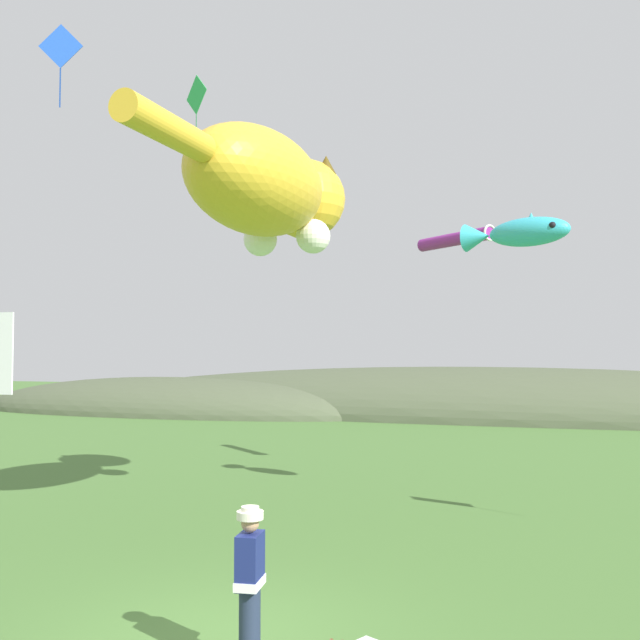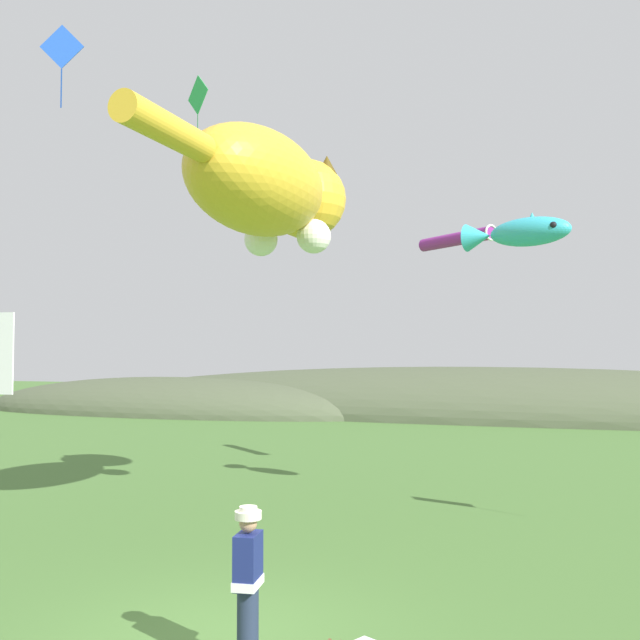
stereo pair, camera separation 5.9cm
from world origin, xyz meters
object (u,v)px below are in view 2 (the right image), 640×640
at_px(kite_giant_cat, 269,189).
at_px(festival_attendant, 248,581).
at_px(kite_fish_windsock, 518,233).
at_px(kite_diamond_blue, 62,48).
at_px(kite_tube_streamer, 457,239).
at_px(kite_diamond_green, 198,96).

bearing_deg(kite_giant_cat, festival_attendant, -69.55).
distance_m(kite_fish_windsock, kite_diamond_blue, 11.06).
distance_m(kite_tube_streamer, kite_diamond_blue, 10.90).
height_order(kite_diamond_blue, kite_diamond_green, kite_diamond_green).
bearing_deg(kite_diamond_blue, kite_giant_cat, 2.71).
distance_m(festival_attendant, kite_tube_streamer, 13.44).
xyz_separation_m(kite_fish_windsock, kite_diamond_green, (-9.15, 2.45, 4.93)).
bearing_deg(festival_attendant, kite_diamond_green, 120.79).
height_order(kite_giant_cat, kite_tube_streamer, kite_giant_cat).
bearing_deg(kite_diamond_blue, festival_attendant, -38.96).
relative_size(kite_giant_cat, kite_tube_streamer, 3.45).
distance_m(kite_diamond_blue, kite_diamond_green, 5.30).
xyz_separation_m(festival_attendant, kite_fish_windsock, (2.53, 8.66, 5.13)).
bearing_deg(kite_diamond_green, festival_attendant, -59.21).
bearing_deg(kite_diamond_green, kite_giant_cat, -48.99).
xyz_separation_m(kite_giant_cat, kite_diamond_blue, (-5.00, -0.24, 3.55)).
bearing_deg(kite_fish_windsock, festival_attendant, -106.27).
relative_size(kite_giant_cat, kite_fish_windsock, 3.28).
relative_size(kite_tube_streamer, kite_diamond_blue, 1.21).
height_order(festival_attendant, kite_giant_cat, kite_giant_cat).
bearing_deg(festival_attendant, kite_fish_windsock, 73.73).
height_order(festival_attendant, kite_diamond_blue, kite_diamond_blue).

